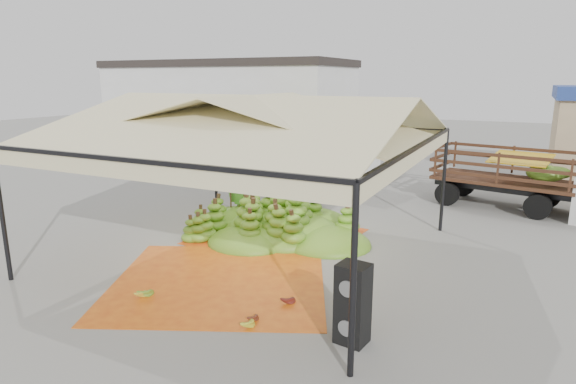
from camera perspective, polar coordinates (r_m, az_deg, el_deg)
The scene contains 17 objects.
ground at distance 12.65m, azimuth -3.88°, elevation -7.06°, with size 90.00×90.00×0.00m, color slate.
canopy_tent at distance 11.91m, azimuth -4.13°, elevation 8.00°, with size 8.10×8.10×4.00m.
building_white at distance 29.09m, azimuth -7.11°, elevation 9.90°, with size 14.30×6.30×5.40m.
tarp_left at distance 11.00m, azimuth -8.13°, elevation -10.35°, with size 4.61×4.39×0.01m, color orange.
tarp_right at distance 13.78m, azimuth -1.27°, elevation -5.27°, with size 3.85×4.04×0.01m, color #EE4D16.
banana_heap at distance 13.79m, azimuth -0.80°, elevation -2.50°, with size 5.93×4.87×1.27m, color #45851B.
hand_yellow_a at distance 9.08m, azimuth -5.15°, elevation -14.92°, with size 0.48×0.39×0.22m, color gold.
hand_yellow_b at distance 10.62m, azimuth -17.23°, elevation -11.18°, with size 0.44×0.36×0.20m, color gold.
hand_red_a at distance 9.91m, azimuth -0.17°, elevation -12.32°, with size 0.46×0.38×0.21m, color #591B14.
hand_red_b at distance 9.29m, azimuth -4.44°, elevation -14.35°, with size 0.38×0.31×0.17m, color #602B16.
hand_green at distance 10.64m, azimuth -16.65°, elevation -11.04°, with size 0.48×0.39×0.22m, color #4C6E17.
hanging_bunches at distance 10.52m, azimuth -4.45°, elevation 3.56°, with size 1.74×0.24×0.20m.
speaker_stack at distance 8.36m, azimuth 7.68°, elevation -12.99°, with size 0.57×0.52×1.41m.
banana_leaves at distance 15.71m, azimuth -5.60°, elevation -3.00°, with size 0.96×1.36×3.70m, color #3B7920, non-canonical shape.
vendor at distance 17.48m, azimuth 1.78°, elevation 1.84°, with size 0.67×0.44×1.84m, color gray.
truck_left at distance 20.92m, azimuth 1.52°, elevation 5.38°, with size 7.52×4.17×2.45m.
truck_right at distance 18.02m, azimuth 27.49°, elevation 1.87°, with size 6.37×3.14×2.09m.
Camera 1 is at (6.04, -10.20, 4.39)m, focal length 30.00 mm.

